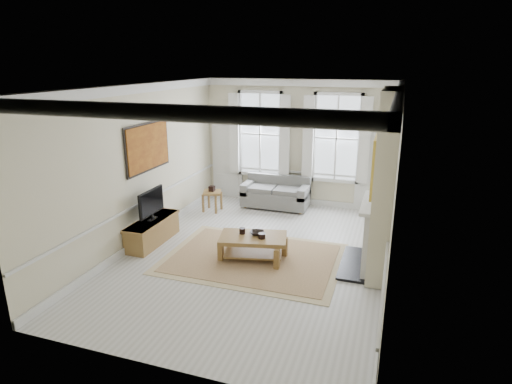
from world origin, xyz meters
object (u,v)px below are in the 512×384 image
(coffee_table, at_px, (253,240))
(tv_stand, at_px, (153,231))
(sofa, at_px, (276,194))
(side_table, at_px, (212,195))

(coffee_table, xyz_separation_m, tv_stand, (-2.35, 0.07, -0.14))
(tv_stand, bearing_deg, coffee_table, -1.62)
(sofa, bearing_deg, tv_stand, -120.51)
(coffee_table, relative_size, tv_stand, 0.97)
(sofa, height_order, tv_stand, sofa)
(coffee_table, bearing_deg, tv_stand, 165.62)
(sofa, xyz_separation_m, tv_stand, (-1.90, -3.22, -0.09))
(sofa, distance_m, tv_stand, 3.74)
(side_table, bearing_deg, sofa, 29.91)
(sofa, relative_size, tv_stand, 1.18)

